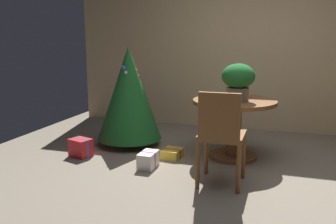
# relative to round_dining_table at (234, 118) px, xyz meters

# --- Properties ---
(ground_plane) EXTENTS (6.60, 6.60, 0.00)m
(ground_plane) POSITION_rel_round_dining_table_xyz_m (0.13, -0.64, -0.50)
(ground_plane) COLOR #756B5B
(back_wall_panel) EXTENTS (6.00, 0.10, 2.60)m
(back_wall_panel) POSITION_rel_round_dining_table_xyz_m (0.13, 1.56, 0.80)
(back_wall_panel) COLOR tan
(back_wall_panel) RESTS_ON ground_plane
(round_dining_table) EXTENTS (1.00, 1.00, 0.72)m
(round_dining_table) POSITION_rel_round_dining_table_xyz_m (0.00, 0.00, 0.00)
(round_dining_table) COLOR brown
(round_dining_table) RESTS_ON ground_plane
(flower_vase) EXTENTS (0.39, 0.39, 0.44)m
(flower_vase) POSITION_rel_round_dining_table_xyz_m (0.04, -0.07, 0.48)
(flower_vase) COLOR #665B51
(flower_vase) RESTS_ON round_dining_table
(wooden_chair_near) EXTENTS (0.44, 0.45, 0.97)m
(wooden_chair_near) POSITION_rel_round_dining_table_xyz_m (0.00, -0.94, 0.06)
(wooden_chair_near) COLOR brown
(wooden_chair_near) RESTS_ON ground_plane
(holiday_tree) EXTENTS (0.87, 0.87, 1.35)m
(holiday_tree) POSITION_rel_round_dining_table_xyz_m (-1.44, 0.13, 0.22)
(holiday_tree) COLOR brown
(holiday_tree) RESTS_ON ground_plane
(gift_box_red) EXTENTS (0.30, 0.27, 0.23)m
(gift_box_red) POSITION_rel_round_dining_table_xyz_m (-1.82, -0.54, -0.39)
(gift_box_red) COLOR red
(gift_box_red) RESTS_ON ground_plane
(gift_box_cream) EXTENTS (0.18, 0.29, 0.18)m
(gift_box_cream) POSITION_rel_round_dining_table_xyz_m (-0.87, -0.66, -0.41)
(gift_box_cream) COLOR silver
(gift_box_cream) RESTS_ON ground_plane
(gift_box_gold) EXTENTS (0.24, 0.28, 0.11)m
(gift_box_gold) POSITION_rel_round_dining_table_xyz_m (-0.71, -0.25, -0.44)
(gift_box_gold) COLOR gold
(gift_box_gold) RESTS_ON ground_plane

